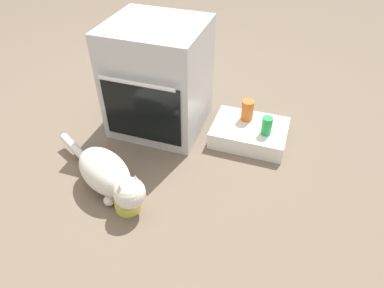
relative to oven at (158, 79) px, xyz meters
The scene contains 7 objects.
ground 0.56m from the oven, 88.76° to the right, with size 8.00×8.00×0.00m, color #6B5B4C.
oven is the anchor object (origin of this frame).
pantry_cabinet 0.69m from the oven, ahead, with size 0.48×0.36×0.11m, color white.
food_bowl 0.84m from the oven, 80.66° to the right, with size 0.14×0.14×0.09m.
cat 0.73m from the oven, 91.71° to the right, with size 0.75×0.45×0.24m.
sauce_jar 0.62m from the oven, ahead, with size 0.08×0.08×0.14m, color #D16023.
soda_can 0.76m from the oven, ahead, with size 0.07×0.07×0.12m, color green.
Camera 1 is at (0.83, -1.37, 1.46)m, focal length 32.17 mm.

